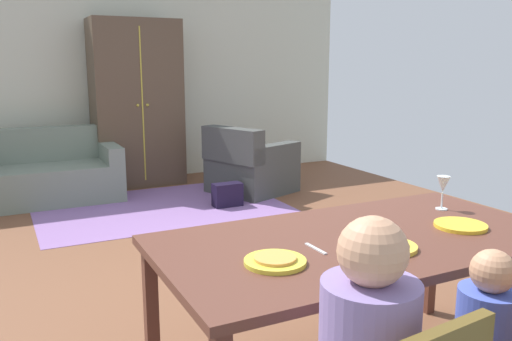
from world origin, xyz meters
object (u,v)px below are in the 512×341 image
plate_near_man (275,262)px  plate_near_woman (460,225)px  wine_glass (443,186)px  handbag (227,195)px  couch (44,175)px  dining_table (361,250)px  plate_near_child (388,246)px  armoire (137,104)px  armchair (249,167)px

plate_near_man → plate_near_woman: size_ratio=1.00×
wine_glass → handbag: 3.24m
couch → dining_table: bearing=-77.2°
wine_glass → dining_table: bearing=-165.2°
plate_near_woman → couch: size_ratio=0.15×
plate_near_child → plate_near_woman: 0.53m
armoire → handbag: 1.89m
wine_glass → armchair: 3.72m
armchair → couch: bearing=163.4°
plate_near_woman → armoire: bearing=93.9°
plate_near_child → couch: 4.80m
dining_table → armoire: size_ratio=0.90×
dining_table → handbag: (0.76, 3.33, -0.56)m
couch → armchair: (2.28, -0.68, 0.01)m
plate_near_woman → armchair: size_ratio=0.23×
plate_near_man → plate_near_woman: 1.04m
dining_table → plate_near_woman: plate_near_woman is taller
plate_near_woman → handbag: size_ratio=0.78×
plate_near_child → plate_near_man: bearing=173.4°
couch → plate_near_woman: bearing=-71.5°
armchair → plate_near_man: bearing=-114.4°
plate_near_man → plate_near_woman: same height
plate_near_woman → handbag: bearing=86.0°
dining_table → handbag: bearing=77.1°
armoire → handbag: size_ratio=6.56×
wine_glass → armoire: 4.73m
plate_near_man → handbag: bearing=69.6°
armoire → plate_near_man: bearing=-98.0°
dining_table → plate_near_man: 0.54m
plate_near_man → couch: size_ratio=0.15×
dining_table → plate_near_child: size_ratio=7.55×
armoire → handbag: bearing=-69.5°
plate_near_man → wine_glass: 1.24m
plate_near_child → armoire: size_ratio=0.12×
plate_near_woman → handbag: plate_near_woman is taller
plate_near_woman → wine_glass: bearing=60.2°
couch → handbag: bearing=-33.1°
armchair → handbag: size_ratio=3.46×
dining_table → armoire: armoire is taller
armchair → plate_near_child: bearing=-107.5°
plate_near_child → armchair: armchair is taller
plate_near_man → handbag: (1.28, 3.45, -0.64)m
plate_near_child → handbag: bearing=77.8°
plate_near_child → handbag: 3.65m
armoire → couch: bearing=-161.9°
dining_table → plate_near_man: bearing=-167.0°
armchair → armoire: (-1.08, 1.07, 0.73)m
dining_table → plate_near_child: (-0.00, -0.18, 0.08)m
dining_table → handbag: dining_table is taller
plate_near_woman → armoire: armoire is taller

